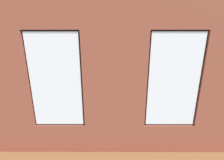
% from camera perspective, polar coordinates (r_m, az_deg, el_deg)
% --- Properties ---
extents(ground_plane, '(7.03, 5.81, 0.10)m').
position_cam_1_polar(ground_plane, '(5.89, 0.57, -9.09)').
color(ground_plane, brown).
extents(brick_wall_with_windows, '(6.43, 0.30, 3.28)m').
position_cam_1_polar(brick_wall_with_windows, '(2.93, 1.04, 0.14)').
color(brick_wall_with_windows, brown).
rests_on(brick_wall_with_windows, ground_plane).
extents(white_wall_right, '(0.10, 4.81, 3.28)m').
position_cam_1_polar(white_wall_right, '(6.06, -31.01, 6.12)').
color(white_wall_right, silver).
rests_on(white_wall_right, ground_plane).
extents(couch_by_window, '(1.78, 0.87, 0.80)m').
position_cam_1_polar(couch_by_window, '(4.05, -0.74, -15.32)').
color(couch_by_window, black).
rests_on(couch_by_window, ground_plane).
extents(couch_left, '(0.94, 1.81, 0.80)m').
position_cam_1_polar(couch_left, '(6.01, 25.48, -6.21)').
color(couch_left, black).
rests_on(couch_left, ground_plane).
extents(coffee_table, '(1.38, 0.82, 0.41)m').
position_cam_1_polar(coffee_table, '(5.51, -1.39, -6.23)').
color(coffee_table, tan).
rests_on(coffee_table, ground_plane).
extents(cup_ceramic, '(0.08, 0.08, 0.09)m').
position_cam_1_polar(cup_ceramic, '(5.39, -5.87, -5.75)').
color(cup_ceramic, '#33567F').
rests_on(cup_ceramic, coffee_table).
extents(candle_jar, '(0.08, 0.08, 0.11)m').
position_cam_1_polar(candle_jar, '(5.47, -1.40, -5.23)').
color(candle_jar, '#B7333D').
rests_on(candle_jar, coffee_table).
extents(table_plant_small, '(0.12, 0.12, 0.19)m').
position_cam_1_polar(table_plant_small, '(5.56, -3.16, -4.39)').
color(table_plant_small, brown).
rests_on(table_plant_small, coffee_table).
extents(remote_black, '(0.17, 0.06, 0.02)m').
position_cam_1_polar(remote_black, '(5.63, 2.52, -5.12)').
color(remote_black, black).
rests_on(remote_black, coffee_table).
extents(remote_gray, '(0.18, 0.07, 0.02)m').
position_cam_1_polar(remote_gray, '(5.37, -0.32, -6.14)').
color(remote_gray, '#59595B').
rests_on(remote_gray, coffee_table).
extents(media_console, '(1.20, 0.42, 0.57)m').
position_cam_1_polar(media_console, '(6.67, -24.94, -4.46)').
color(media_console, black).
rests_on(media_console, ground_plane).
extents(tv_flatscreen, '(1.16, 0.20, 0.82)m').
position_cam_1_polar(tv_flatscreen, '(6.49, -25.64, 1.37)').
color(tv_flatscreen, black).
rests_on(tv_flatscreen, media_console).
extents(papasan_chair, '(1.05, 1.05, 0.67)m').
position_cam_1_polar(papasan_chair, '(7.49, -2.86, 0.33)').
color(papasan_chair, olive).
rests_on(papasan_chair, ground_plane).
extents(potted_plant_mid_room_small, '(0.25, 0.25, 0.48)m').
position_cam_1_polar(potted_plant_mid_room_small, '(6.66, 8.95, -3.01)').
color(potted_plant_mid_room_small, '#47423D').
rests_on(potted_plant_mid_room_small, ground_plane).
extents(potted_plant_corner_far_left, '(1.08, 0.98, 1.31)m').
position_cam_1_polar(potted_plant_corner_far_left, '(4.59, 36.45, -7.39)').
color(potted_plant_corner_far_left, '#9E5638').
rests_on(potted_plant_corner_far_left, ground_plane).
extents(potted_plant_near_tv, '(0.77, 0.81, 1.25)m').
position_cam_1_polar(potted_plant_near_tv, '(5.44, -24.59, -4.74)').
color(potted_plant_near_tv, '#9E5638').
rests_on(potted_plant_near_tv, ground_plane).
extents(potted_plant_beside_window_right, '(0.78, 0.78, 0.89)m').
position_cam_1_polar(potted_plant_beside_window_right, '(4.42, -30.32, -11.07)').
color(potted_plant_beside_window_right, '#47423D').
rests_on(potted_plant_beside_window_right, ground_plane).
extents(potted_plant_by_left_couch, '(0.44, 0.44, 0.60)m').
position_cam_1_polar(potted_plant_by_left_couch, '(7.01, 18.08, -1.63)').
color(potted_plant_by_left_couch, '#47423D').
rests_on(potted_plant_by_left_couch, ground_plane).
extents(potted_plant_between_couches, '(0.84, 0.73, 1.15)m').
position_cam_1_polar(potted_plant_between_couches, '(4.21, 18.25, -12.53)').
color(potted_plant_between_couches, '#47423D').
rests_on(potted_plant_between_couches, ground_plane).
extents(potted_plant_foreground_right, '(0.52, 0.52, 0.88)m').
position_cam_1_polar(potted_plant_foreground_right, '(7.85, -18.60, 1.17)').
color(potted_plant_foreground_right, brown).
rests_on(potted_plant_foreground_right, ground_plane).
extents(potted_plant_corner_near_left, '(0.75, 0.75, 1.06)m').
position_cam_1_polar(potted_plant_corner_near_left, '(7.93, 20.13, 2.19)').
color(potted_plant_corner_near_left, gray).
rests_on(potted_plant_corner_near_left, ground_plane).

